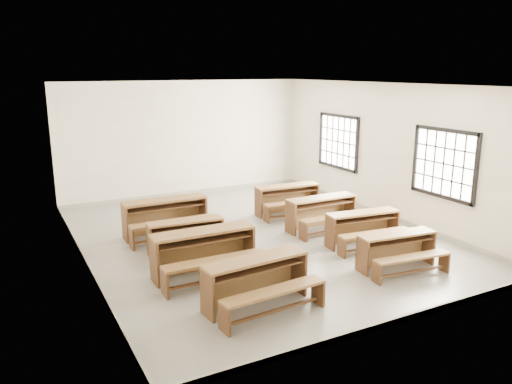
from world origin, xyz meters
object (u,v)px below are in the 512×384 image
desk_set_1 (205,250)px  desk_set_4 (398,248)px  desk_set_2 (186,234)px  desk_set_0 (257,279)px  desk_set_6 (322,211)px  desk_set_5 (364,226)px  desk_set_7 (288,197)px  desk_set_3 (166,215)px

desk_set_1 → desk_set_4: size_ratio=1.18×
desk_set_1 → desk_set_2: 1.18m
desk_set_0 → desk_set_6: bearing=36.3°
desk_set_4 → desk_set_5: (0.26, 1.26, 0.02)m
desk_set_7 → desk_set_3: bearing=-171.6°
desk_set_7 → desk_set_2: bearing=-151.3°
desk_set_2 → desk_set_3: desk_set_3 is taller
desk_set_4 → desk_set_6: desk_set_6 is taller
desk_set_0 → desk_set_6: desk_set_0 is taller
desk_set_4 → desk_set_3: bearing=136.5°
desk_set_3 → desk_set_5: (3.37, -2.45, -0.06)m
desk_set_0 → desk_set_2: size_ratio=1.14×
desk_set_0 → desk_set_5: (3.17, 1.36, -0.03)m
desk_set_4 → desk_set_6: size_ratio=0.94×
desk_set_5 → desk_set_7: (-0.18, 2.65, 0.02)m
desk_set_0 → desk_set_3: size_ratio=0.96×
desk_set_2 → desk_set_7: 3.47m
desk_set_3 → desk_set_4: (3.10, -3.71, -0.09)m
desk_set_1 → desk_set_5: 3.44m
desk_set_0 → desk_set_3: desk_set_3 is taller
desk_set_4 → desk_set_6: 2.50m
desk_set_1 → desk_set_7: (3.26, 2.58, -0.05)m
desk_set_1 → desk_set_2: size_ratio=1.19×
desk_set_6 → desk_set_3: bearing=159.4°
desk_set_0 → desk_set_2: 2.61m
desk_set_2 → desk_set_7: size_ratio=0.92×
desk_set_4 → desk_set_5: size_ratio=0.95×
desk_set_4 → desk_set_5: bearing=84.7°
desk_set_1 → desk_set_3: size_ratio=1.01×
desk_set_7 → desk_set_1: bearing=-136.9°
desk_set_5 → desk_set_6: size_ratio=0.99×
desk_set_3 → desk_set_7: size_ratio=1.08×
desk_set_1 → desk_set_7: desk_set_1 is taller
desk_set_5 → desk_set_2: bearing=166.3°
desk_set_3 → desk_set_6: desk_set_3 is taller
desk_set_0 → desk_set_6: (3.03, 2.60, -0.01)m
desk_set_0 → desk_set_2: (-0.18, 2.60, -0.05)m
desk_set_2 → desk_set_4: size_ratio=0.99×
desk_set_3 → desk_set_6: size_ratio=1.09×
desk_set_6 → desk_set_1: bearing=-160.5°
desk_set_0 → desk_set_4: 2.91m
desk_set_0 → desk_set_7: bearing=49.0°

